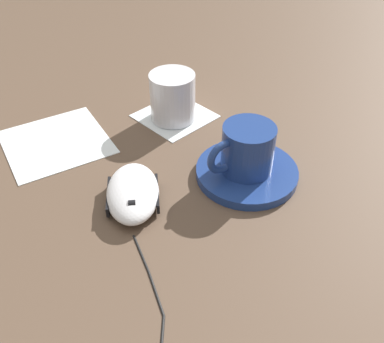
{
  "coord_description": "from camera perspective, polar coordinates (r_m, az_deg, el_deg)",
  "views": [
    {
      "loc": [
        0.5,
        -0.16,
        0.4
      ],
      "look_at": [
        0.11,
        0.04,
        0.03
      ],
      "focal_mm": 40.0,
      "sensor_mm": 36.0,
      "label": 1
    }
  ],
  "objects": [
    {
      "name": "coffee_cup",
      "position": [
        0.59,
        7.24,
        2.97
      ],
      "size": [
        0.07,
        0.1,
        0.07
      ],
      "color": "navy",
      "rests_on": "saucer"
    },
    {
      "name": "saucer",
      "position": [
        0.62,
        7.3,
        -0.1
      ],
      "size": [
        0.15,
        0.15,
        0.01
      ],
      "primitive_type": "cylinder",
      "color": "navy",
      "rests_on": "ground"
    },
    {
      "name": "napkin_spare",
      "position": [
        0.71,
        -17.67,
        3.81
      ],
      "size": [
        0.16,
        0.16,
        0.0
      ],
      "primitive_type": "cube",
      "rotation": [
        0.0,
        0.0,
        0.05
      ],
      "color": "white",
      "rests_on": "ground"
    },
    {
      "name": "napkin_under_glass",
      "position": [
        0.74,
        -2.3,
        7.45
      ],
      "size": [
        0.14,
        0.14,
        0.0
      ],
      "primitive_type": "cube",
      "rotation": [
        0.0,
        0.0,
        0.29
      ],
      "color": "white",
      "rests_on": "ground"
    },
    {
      "name": "computer_mouse",
      "position": [
        0.57,
        -7.89,
        -2.8
      ],
      "size": [
        0.14,
        0.11,
        0.03
      ],
      "color": "silver",
      "rests_on": "ground"
    },
    {
      "name": "drinking_glass",
      "position": [
        0.72,
        -2.6,
        9.92
      ],
      "size": [
        0.08,
        0.08,
        0.08
      ],
      "primitive_type": "cylinder",
      "color": "silver",
      "rests_on": "napkin_under_glass"
    },
    {
      "name": "ground_plane",
      "position": [
        0.66,
        -7.91,
        2.32
      ],
      "size": [
        3.0,
        3.0,
        0.0
      ],
      "primitive_type": "plane",
      "color": "brown"
    }
  ]
}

